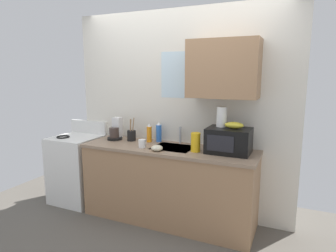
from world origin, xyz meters
TOP-DOWN VIEW (x-y plane):
  - kitchen_wall_assembly at (0.10, 0.31)m, footprint 2.83×0.42m
  - counter_unit at (0.00, 0.00)m, footprint 2.06×0.63m
  - sink_faucet at (0.06, 0.24)m, footprint 0.03×0.03m
  - stove_range at (-1.37, 0.00)m, footprint 0.60×0.60m
  - microwave at (0.69, 0.05)m, footprint 0.46×0.35m
  - banana_bunch at (0.74, 0.05)m, footprint 0.20×0.11m
  - paper_towel_roll at (0.59, 0.10)m, footprint 0.11×0.11m
  - coffee_maker at (-0.79, 0.11)m, footprint 0.19×0.21m
  - dish_soap_bottle_blue at (-0.22, 0.21)m, footprint 0.07×0.07m
  - dish_soap_bottle_orange at (-0.32, 0.15)m, footprint 0.06×0.06m
  - cereal_canister at (0.35, -0.05)m, footprint 0.10×0.10m
  - mug_white at (-0.26, -0.14)m, footprint 0.08×0.08m
  - utensil_crock at (-0.56, 0.12)m, footprint 0.11×0.11m
  - small_bowl at (-0.04, -0.20)m, footprint 0.13×0.13m

SIDE VIEW (x-z plane):
  - stove_range at x=-1.37m, z-range -0.08..1.00m
  - counter_unit at x=0.00m, z-range 0.01..0.91m
  - small_bowl at x=-0.04m, z-range 0.90..0.96m
  - mug_white at x=-0.26m, z-range 0.90..0.99m
  - utensil_crock at x=-0.56m, z-range 0.82..1.12m
  - sink_faucet at x=0.06m, z-range 0.90..1.10m
  - cereal_canister at x=0.35m, z-range 0.90..1.11m
  - coffee_maker at x=-0.79m, z-range 0.86..1.14m
  - dish_soap_bottle_orange at x=-0.32m, z-range 0.89..1.12m
  - dish_soap_bottle_blue at x=-0.22m, z-range 0.89..1.14m
  - microwave at x=0.69m, z-range 0.90..1.17m
  - banana_bunch at x=0.74m, z-range 1.17..1.24m
  - paper_towel_roll at x=0.59m, z-range 1.17..1.39m
  - kitchen_wall_assembly at x=0.10m, z-range 0.10..2.60m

